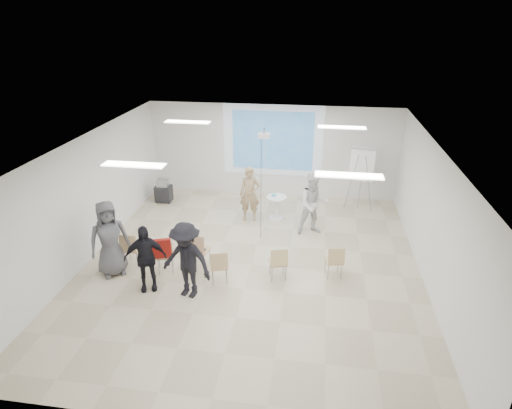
# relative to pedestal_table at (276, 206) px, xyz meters

# --- Properties ---
(floor) EXTENTS (8.00, 9.00, 0.10)m
(floor) POSITION_rel_pedestal_table_xyz_m (-0.34, -2.61, -0.46)
(floor) COLOR beige
(floor) RESTS_ON ground
(ceiling) EXTENTS (8.00, 9.00, 0.10)m
(ceiling) POSITION_rel_pedestal_table_xyz_m (-0.34, -2.61, 2.64)
(ceiling) COLOR white
(ceiling) RESTS_ON wall_back
(wall_back) EXTENTS (8.00, 0.10, 3.00)m
(wall_back) POSITION_rel_pedestal_table_xyz_m (-0.34, 1.94, 1.09)
(wall_back) COLOR silver
(wall_back) RESTS_ON floor
(wall_left) EXTENTS (0.10, 9.00, 3.00)m
(wall_left) POSITION_rel_pedestal_table_xyz_m (-4.39, -2.61, 1.09)
(wall_left) COLOR silver
(wall_left) RESTS_ON floor
(wall_right) EXTENTS (0.10, 9.00, 3.00)m
(wall_right) POSITION_rel_pedestal_table_xyz_m (3.71, -2.61, 1.09)
(wall_right) COLOR silver
(wall_right) RESTS_ON floor
(projection_halo) EXTENTS (3.20, 0.01, 2.30)m
(projection_halo) POSITION_rel_pedestal_table_xyz_m (-0.34, 1.88, 1.44)
(projection_halo) COLOR silver
(projection_halo) RESTS_ON wall_back
(projection_image) EXTENTS (2.60, 0.01, 1.90)m
(projection_image) POSITION_rel_pedestal_table_xyz_m (-0.34, 1.86, 1.44)
(projection_image) COLOR teal
(projection_image) RESTS_ON wall_back
(pedestal_table) EXTENTS (0.61, 0.61, 0.74)m
(pedestal_table) POSITION_rel_pedestal_table_xyz_m (0.00, 0.00, 0.00)
(pedestal_table) COLOR white
(pedestal_table) RESTS_ON floor
(player_left) EXTENTS (0.70, 0.50, 1.84)m
(player_left) POSITION_rel_pedestal_table_xyz_m (-0.76, -0.15, 0.51)
(player_left) COLOR tan
(player_left) RESTS_ON floor
(player_right) EXTENTS (1.10, 0.97, 1.94)m
(player_right) POSITION_rel_pedestal_table_xyz_m (1.07, -0.71, 0.56)
(player_right) COLOR white
(player_right) RESTS_ON floor
(controller_left) EXTENTS (0.05, 0.12, 0.04)m
(controller_left) POSITION_rel_pedestal_table_xyz_m (-0.58, 0.10, 0.80)
(controller_left) COLOR white
(controller_left) RESTS_ON player_left
(controller_right) EXTENTS (0.06, 0.12, 0.04)m
(controller_right) POSITION_rel_pedestal_table_xyz_m (0.89, -0.46, 0.90)
(controller_right) COLOR white
(controller_right) RESTS_ON player_right
(chair_far_left) EXTENTS (0.43, 0.46, 0.89)m
(chair_far_left) POSITION_rel_pedestal_table_xyz_m (-3.16, -3.07, 0.12)
(chair_far_left) COLOR tan
(chair_far_left) RESTS_ON floor
(chair_left_mid) EXTENTS (0.50, 0.52, 0.83)m
(chair_left_mid) POSITION_rel_pedestal_table_xyz_m (-2.27, -3.21, 0.08)
(chair_left_mid) COLOR tan
(chair_left_mid) RESTS_ON floor
(chair_left_inner) EXTENTS (0.51, 0.54, 0.95)m
(chair_left_inner) POSITION_rel_pedestal_table_xyz_m (-1.54, -2.98, 0.15)
(chair_left_inner) COLOR tan
(chair_left_inner) RESTS_ON floor
(chair_center) EXTENTS (0.48, 0.50, 0.82)m
(chair_center) POSITION_rel_pedestal_table_xyz_m (-0.92, -3.46, 0.08)
(chair_center) COLOR tan
(chair_center) RESTS_ON floor
(chair_right_inner) EXTENTS (0.48, 0.50, 0.83)m
(chair_right_inner) POSITION_rel_pedestal_table_xyz_m (0.37, -3.14, 0.08)
(chair_right_inner) COLOR tan
(chair_right_inner) RESTS_ON floor
(chair_right_far) EXTENTS (0.46, 0.48, 0.81)m
(chair_right_far) POSITION_rel_pedestal_table_xyz_m (1.63, -2.86, 0.07)
(chair_right_far) COLOR tan
(chair_right_far) RESTS_ON floor
(red_jacket) EXTENTS (0.49, 0.25, 0.46)m
(red_jacket) POSITION_rel_pedestal_table_xyz_m (-2.29, -3.37, 0.31)
(red_jacket) COLOR maroon
(red_jacket) RESTS_ON chair_left_mid
(laptop) EXTENTS (0.38, 0.30, 0.03)m
(laptop) POSITION_rel_pedestal_table_xyz_m (-1.53, -2.88, 0.10)
(laptop) COLOR black
(laptop) RESTS_ON chair_left_inner
(audience_left) EXTENTS (1.17, 0.91, 1.77)m
(audience_left) POSITION_rel_pedestal_table_xyz_m (-2.44, -3.89, 0.47)
(audience_left) COLOR black
(audience_left) RESTS_ON floor
(audience_mid) EXTENTS (1.40, 0.99, 1.96)m
(audience_mid) POSITION_rel_pedestal_table_xyz_m (-1.49, -4.00, 0.57)
(audience_mid) COLOR black
(audience_mid) RESTS_ON floor
(audience_outer) EXTENTS (1.19, 1.13, 2.04)m
(audience_outer) POSITION_rel_pedestal_table_xyz_m (-3.47, -3.42, 0.61)
(audience_outer) COLOR #57575B
(audience_outer) RESTS_ON floor
(flipchart_easel) EXTENTS (0.84, 0.65, 1.98)m
(flipchart_easel) POSITION_rel_pedestal_table_xyz_m (2.44, 1.02, 1.05)
(flipchart_easel) COLOR #919499
(flipchart_easel) RESTS_ON floor
(av_cart) EXTENTS (0.50, 0.40, 0.75)m
(av_cart) POSITION_rel_pedestal_table_xyz_m (-3.72, 0.75, -0.06)
(av_cart) COLOR black
(av_cart) RESTS_ON floor
(ceiling_projector) EXTENTS (0.30, 0.25, 3.00)m
(ceiling_projector) POSITION_rel_pedestal_table_xyz_m (-0.24, -1.12, 2.28)
(ceiling_projector) COLOR white
(ceiling_projector) RESTS_ON ceiling
(fluor_panel_nw) EXTENTS (1.20, 0.30, 0.02)m
(fluor_panel_nw) POSITION_rel_pedestal_table_xyz_m (-2.34, -0.61, 2.56)
(fluor_panel_nw) COLOR white
(fluor_panel_nw) RESTS_ON ceiling
(fluor_panel_ne) EXTENTS (1.20, 0.30, 0.02)m
(fluor_panel_ne) POSITION_rel_pedestal_table_xyz_m (1.66, -0.61, 2.56)
(fluor_panel_ne) COLOR white
(fluor_panel_ne) RESTS_ON ceiling
(fluor_panel_sw) EXTENTS (1.20, 0.30, 0.02)m
(fluor_panel_sw) POSITION_rel_pedestal_table_xyz_m (-2.34, -4.11, 2.56)
(fluor_panel_sw) COLOR white
(fluor_panel_sw) RESTS_ON ceiling
(fluor_panel_se) EXTENTS (1.20, 0.30, 0.02)m
(fluor_panel_se) POSITION_rel_pedestal_table_xyz_m (1.66, -4.11, 2.56)
(fluor_panel_se) COLOR white
(fluor_panel_se) RESTS_ON ceiling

